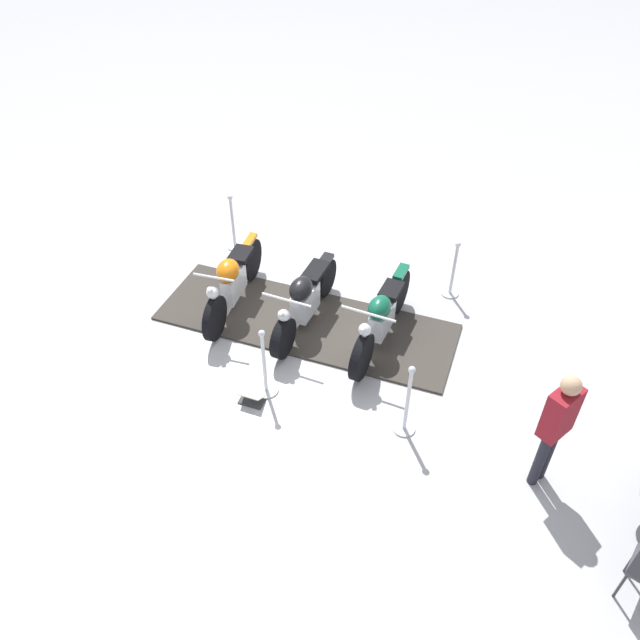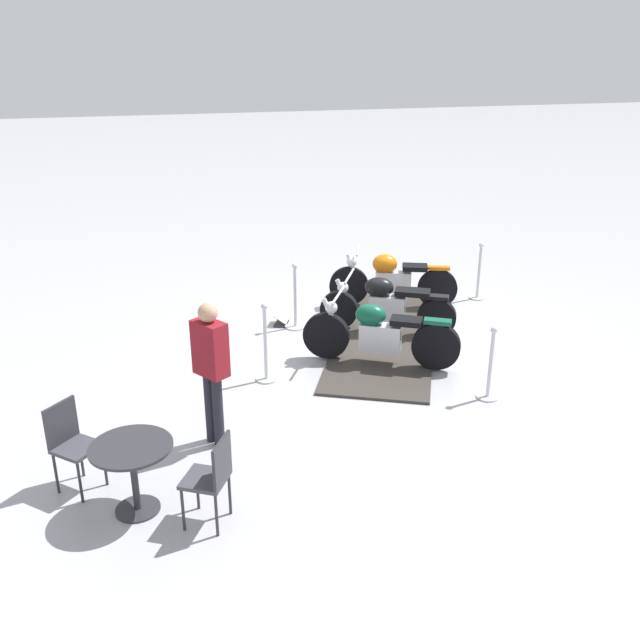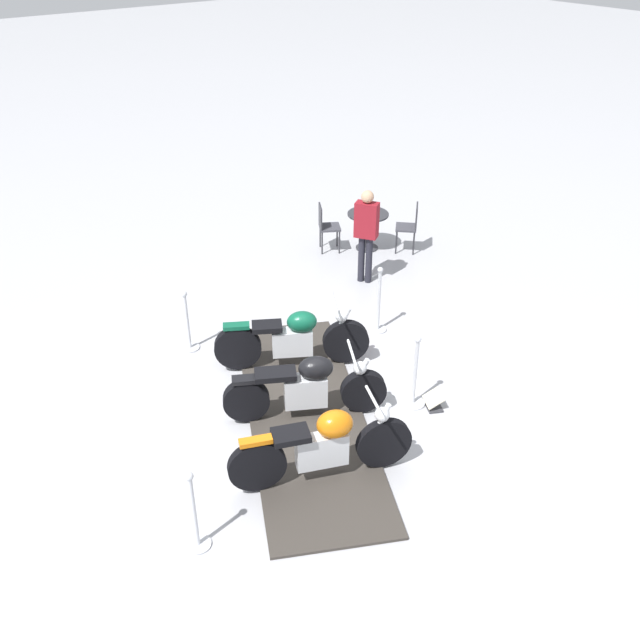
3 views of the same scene
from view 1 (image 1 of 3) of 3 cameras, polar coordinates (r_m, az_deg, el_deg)
The scene contains 11 objects.
ground_plane at distance 9.58m, azimuth -1.32°, elevation -0.27°, with size 80.00×80.00×0.00m, color #B2B2B7.
display_platform at distance 9.56m, azimuth -1.32°, elevation -0.19°, with size 4.58×1.52×0.04m, color #38332D.
motorcycle_copper at distance 9.62m, azimuth -8.08°, elevation 3.59°, with size 1.00×2.10×1.01m.
motorcycle_black at distance 9.24m, azimuth -1.43°, elevation 1.91°, with size 1.24×1.96×0.91m.
motorcycle_forest at distance 8.96m, azimuth 5.67°, elevation 0.26°, with size 1.30×2.02×1.00m.
stanchion_right_rear at distance 7.89m, azimuth 8.00°, elevation -8.04°, with size 0.29×0.29×1.14m.
stanchion_right_mid at distance 8.35m, azimuth -5.10°, elevation -4.86°, with size 0.34×0.34×1.10m.
stanchion_left_front at distance 11.12m, azimuth -7.99°, elevation 8.30°, with size 0.28×0.28×1.05m.
stanchion_left_rear at distance 10.14m, azimuth 12.13°, elevation 3.98°, with size 0.29×0.29×1.01m.
info_placard at distance 8.43m, azimuth -6.32°, elevation -7.22°, with size 0.39×0.34×0.20m.
bystander_person at distance 7.32m, azimuth 21.00°, elevation -8.81°, with size 0.46×0.40×1.74m.
Camera 1 is at (-0.61, -7.17, 6.32)m, focal length 34.70 mm.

